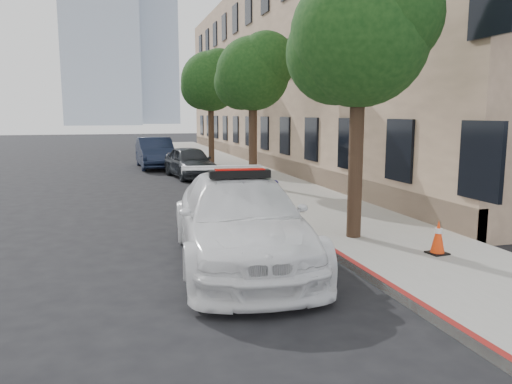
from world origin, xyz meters
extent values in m
plane|color=black|center=(0.00, 0.00, 0.00)|extent=(120.00, 120.00, 0.00)
cube|color=gray|center=(3.60, 10.00, 0.07)|extent=(3.20, 50.00, 0.15)
cube|color=maroon|center=(2.06, 10.00, 0.07)|extent=(0.12, 50.00, 0.15)
cube|color=tan|center=(9.20, 15.00, 5.00)|extent=(8.00, 36.00, 10.00)
cube|color=#9EA8B7|center=(9.00, 135.00, 22.00)|extent=(14.00, 14.00, 44.00)
cylinder|color=black|center=(2.90, -2.00, 1.80)|extent=(0.30, 0.30, 3.30)
sphere|color=#113410|center=(2.90, -2.00, 4.25)|extent=(2.80, 2.80, 2.80)
sphere|color=#113410|center=(3.30, -2.30, 4.65)|extent=(2.24, 2.24, 2.24)
sphere|color=#113410|center=(2.55, -1.70, 3.95)|extent=(2.10, 2.10, 2.10)
cylinder|color=black|center=(2.90, 6.00, 1.74)|extent=(0.30, 0.30, 3.19)
sphere|color=#113410|center=(2.90, 6.00, 4.14)|extent=(2.60, 2.60, 2.60)
sphere|color=#113410|center=(3.30, 5.70, 4.54)|extent=(2.08, 2.08, 2.08)
sphere|color=#113410|center=(2.55, 6.30, 3.84)|extent=(1.95, 1.95, 1.95)
cylinder|color=black|center=(2.90, 14.00, 1.86)|extent=(0.30, 0.30, 3.41)
sphere|color=#113410|center=(2.90, 14.00, 4.36)|extent=(3.00, 3.00, 3.00)
sphere|color=#113410|center=(3.30, 13.70, 4.76)|extent=(2.40, 2.40, 2.40)
sphere|color=#113410|center=(2.55, 14.30, 4.06)|extent=(2.25, 2.25, 2.25)
imported|color=white|center=(0.24, -2.70, 0.80)|extent=(2.73, 5.69, 1.60)
cube|color=black|center=(0.24, -2.70, 1.66)|extent=(1.12, 0.38, 0.14)
cube|color=#A50A07|center=(0.24, -2.70, 1.72)|extent=(0.92, 0.30, 0.06)
imported|color=#212529|center=(1.20, 10.05, 0.68)|extent=(2.10, 4.14, 1.35)
imported|color=black|center=(0.07, 14.42, 0.77)|extent=(1.81, 4.73, 1.54)
cylinder|color=white|center=(2.36, 1.80, 0.20)|extent=(0.29, 0.29, 0.09)
cylinder|color=white|center=(2.36, 1.80, 0.49)|extent=(0.22, 0.22, 0.50)
ellipsoid|color=navy|center=(2.36, 1.80, 0.82)|extent=(0.23, 0.23, 0.16)
cylinder|color=white|center=(2.36, 1.80, 0.60)|extent=(0.31, 0.09, 0.09)
cylinder|color=white|center=(2.36, 1.80, 0.60)|extent=(0.09, 0.16, 0.09)
cube|color=black|center=(3.79, -3.64, 0.16)|extent=(0.37, 0.37, 0.03)
cone|color=#FF3D0D|center=(3.79, -3.64, 0.49)|extent=(0.26, 0.26, 0.62)
cylinder|color=white|center=(3.79, -3.64, 0.59)|extent=(0.14, 0.14, 0.09)
camera|label=1|loc=(-1.92, -11.38, 2.73)|focal=35.00mm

